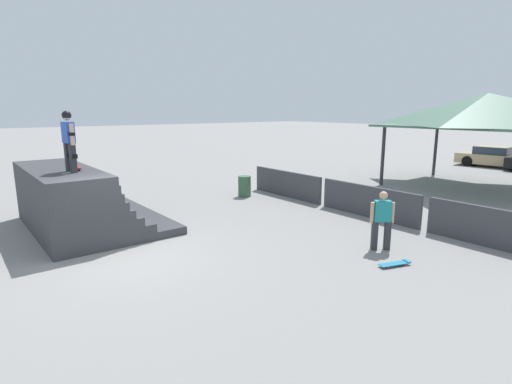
{
  "coord_description": "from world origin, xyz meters",
  "views": [
    {
      "loc": [
        9.08,
        -3.17,
        3.53
      ],
      "look_at": [
        -0.4,
        4.25,
        1.03
      ],
      "focal_mm": 28.0,
      "sensor_mm": 36.0,
      "label": 1
    }
  ],
  "objects_px": {
    "skateboard_on_deck": "(76,168)",
    "bystander_walking": "(382,218)",
    "skater_on_deck": "(69,137)",
    "skateboard_on_ground": "(396,264)",
    "trash_bin": "(244,186)",
    "parked_car_tan": "(494,157)"
  },
  "relations": [
    {
      "from": "trash_bin",
      "to": "parked_car_tan",
      "type": "relative_size",
      "value": 0.2
    },
    {
      "from": "skater_on_deck",
      "to": "parked_car_tan",
      "type": "relative_size",
      "value": 0.38
    },
    {
      "from": "parked_car_tan",
      "to": "skateboard_on_deck",
      "type": "bearing_deg",
      "value": -98.63
    },
    {
      "from": "bystander_walking",
      "to": "parked_car_tan",
      "type": "distance_m",
      "value": 18.97
    },
    {
      "from": "skater_on_deck",
      "to": "skateboard_on_ground",
      "type": "xyz_separation_m",
      "value": [
        6.64,
        5.21,
        -2.75
      ]
    },
    {
      "from": "skateboard_on_deck",
      "to": "bystander_walking",
      "type": "bearing_deg",
      "value": 51.2
    },
    {
      "from": "skateboard_on_deck",
      "to": "skateboard_on_ground",
      "type": "height_order",
      "value": "skateboard_on_deck"
    },
    {
      "from": "skateboard_on_ground",
      "to": "bystander_walking",
      "type": "bearing_deg",
      "value": 71.14
    },
    {
      "from": "parked_car_tan",
      "to": "skater_on_deck",
      "type": "bearing_deg",
      "value": -97.73
    },
    {
      "from": "bystander_walking",
      "to": "trash_bin",
      "type": "height_order",
      "value": "bystander_walking"
    },
    {
      "from": "skater_on_deck",
      "to": "bystander_walking",
      "type": "relative_size",
      "value": 1.06
    },
    {
      "from": "trash_bin",
      "to": "bystander_walking",
      "type": "bearing_deg",
      "value": -8.1
    },
    {
      "from": "skater_on_deck",
      "to": "skateboard_on_ground",
      "type": "height_order",
      "value": "skater_on_deck"
    },
    {
      "from": "skater_on_deck",
      "to": "trash_bin",
      "type": "xyz_separation_m",
      "value": [
        -1.51,
        6.9,
        -2.38
      ]
    },
    {
      "from": "skateboard_on_ground",
      "to": "skater_on_deck",
      "type": "bearing_deg",
      "value": 146.01
    },
    {
      "from": "skateboard_on_deck",
      "to": "parked_car_tan",
      "type": "relative_size",
      "value": 0.19
    },
    {
      "from": "bystander_walking",
      "to": "parked_car_tan",
      "type": "relative_size",
      "value": 0.36
    },
    {
      "from": "skater_on_deck",
      "to": "skateboard_on_ground",
      "type": "distance_m",
      "value": 8.87
    },
    {
      "from": "skateboard_on_ground",
      "to": "trash_bin",
      "type": "xyz_separation_m",
      "value": [
        -8.15,
        1.69,
        0.37
      ]
    },
    {
      "from": "skater_on_deck",
      "to": "bystander_walking",
      "type": "height_order",
      "value": "skater_on_deck"
    },
    {
      "from": "skater_on_deck",
      "to": "skateboard_on_ground",
      "type": "bearing_deg",
      "value": 32.29
    },
    {
      "from": "skater_on_deck",
      "to": "skateboard_on_ground",
      "type": "relative_size",
      "value": 2.01
    }
  ]
}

